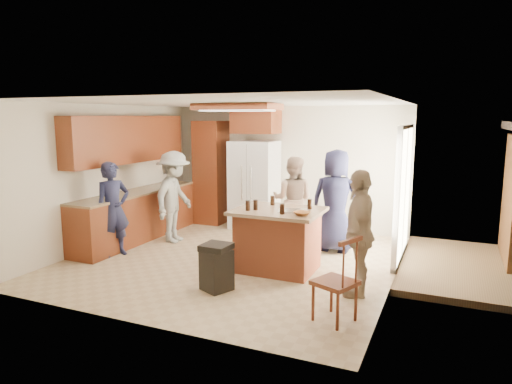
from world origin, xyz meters
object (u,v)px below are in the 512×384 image
at_px(refrigerator, 254,185).
at_px(trash_bin, 217,267).
at_px(spindle_chair, 337,283).
at_px(person_front_left, 113,209).
at_px(person_counter, 174,197).
at_px(kitchen_island, 278,239).
at_px(person_side_right, 359,233).
at_px(person_behind_left, 293,200).
at_px(person_behind_right, 336,201).

xyz_separation_m(refrigerator, trash_bin, (0.93, -3.37, -0.58)).
relative_size(refrigerator, spindle_chair, 1.81).
bearing_deg(person_front_left, spindle_chair, -79.12).
distance_m(person_counter, kitchen_island, 2.45).
height_order(person_side_right, trash_bin, person_side_right).
height_order(person_side_right, person_counter, person_counter).
relative_size(person_behind_left, person_behind_right, 0.90).
height_order(refrigerator, kitchen_island, refrigerator).
bearing_deg(person_side_right, person_counter, -124.11).
distance_m(person_side_right, kitchen_island, 1.41).
xyz_separation_m(person_front_left, kitchen_island, (2.75, 0.39, -0.31)).
relative_size(person_behind_right, person_side_right, 1.07).
height_order(person_counter, refrigerator, refrigerator).
xyz_separation_m(person_front_left, person_behind_right, (3.30, 1.70, 0.09)).
distance_m(person_side_right, person_counter, 3.79).
relative_size(person_front_left, refrigerator, 0.87).
distance_m(refrigerator, trash_bin, 3.54).
relative_size(trash_bin, spindle_chair, 0.63).
height_order(person_behind_left, trash_bin, person_behind_left).
xyz_separation_m(person_side_right, person_counter, (-3.60, 1.21, 0.02)).
distance_m(kitchen_island, spindle_chair, 1.85).
xyz_separation_m(refrigerator, kitchen_island, (1.39, -2.29, -0.43)).
distance_m(trash_bin, spindle_chair, 1.72).
relative_size(person_behind_left, person_counter, 0.94).
distance_m(person_behind_right, trash_bin, 2.65).
relative_size(person_behind_left, trash_bin, 2.51).
bearing_deg(person_side_right, person_behind_right, -173.07).
bearing_deg(spindle_chair, person_behind_left, 117.36).
xyz_separation_m(person_front_left, refrigerator, (1.36, 2.68, 0.12)).
relative_size(person_behind_right, kitchen_island, 1.37).
bearing_deg(person_counter, trash_bin, -139.61).
bearing_deg(person_side_right, trash_bin, -86.29).
xyz_separation_m(trash_bin, spindle_chair, (1.68, -0.31, 0.13)).
bearing_deg(person_behind_left, trash_bin, 80.38).
relative_size(person_side_right, trash_bin, 2.60).
relative_size(person_counter, trash_bin, 2.66).
height_order(person_behind_right, spindle_chair, person_behind_right).
distance_m(person_front_left, spindle_chair, 4.11).
height_order(person_behind_left, refrigerator, refrigerator).
height_order(person_behind_left, person_side_right, person_side_right).
distance_m(kitchen_island, trash_bin, 1.18).
bearing_deg(kitchen_island, person_side_right, -20.06).
xyz_separation_m(person_front_left, person_side_right, (4.04, -0.08, 0.03)).
bearing_deg(spindle_chair, person_side_right, 86.23).
bearing_deg(refrigerator, trash_bin, -74.59).
bearing_deg(person_front_left, kitchen_island, -56.95).
height_order(person_side_right, spindle_chair, person_side_right).
relative_size(person_behind_left, refrigerator, 0.88).
bearing_deg(refrigerator, spindle_chair, -54.57).
height_order(person_counter, spindle_chair, person_counter).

